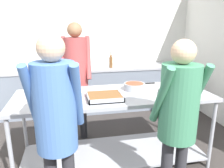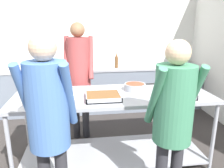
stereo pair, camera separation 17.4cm
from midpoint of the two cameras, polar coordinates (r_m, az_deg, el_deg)
wall_rear at (r=4.74m, az=-2.31°, el=10.26°), size 4.34×0.06×2.65m
back_counter at (r=4.55m, az=-1.75°, el=-1.16°), size 4.18×0.65×0.91m
serving_counter at (r=2.77m, az=2.11°, el=-8.61°), size 2.39×0.86×0.93m
broccoli_bowl at (r=2.87m, az=-14.39°, el=-0.87°), size 0.24×0.24×0.11m
plate_stack at (r=2.68m, az=-8.70°, el=-2.33°), size 0.26×0.26×0.04m
serving_tray_vegetables at (r=2.49m, az=-0.35°, el=-3.33°), size 0.39×0.34×0.05m
sauce_pan at (r=2.82m, az=7.80°, el=-0.73°), size 0.41×0.27×0.09m
serving_tray_roast at (r=2.68m, az=18.51°, el=-2.83°), size 0.37×0.27×0.05m
guest_serving_left at (r=2.01m, az=18.14°, el=-7.01°), size 0.46×0.35×1.64m
guest_serving_right at (r=1.82m, az=-13.67°, el=-7.74°), size 0.46×0.38×1.70m
cook_behind_counter at (r=3.26m, az=-7.10°, el=3.92°), size 0.45×0.36×1.78m
water_bottle at (r=4.36m, az=2.32°, el=6.09°), size 0.07×0.07×0.30m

